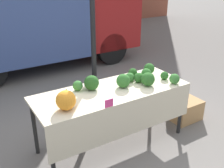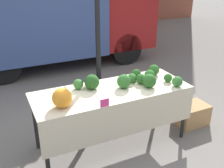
# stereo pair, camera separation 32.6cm
# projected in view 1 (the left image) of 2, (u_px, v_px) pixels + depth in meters

# --- Properties ---
(ground_plane) EXTENTS (40.00, 40.00, 0.00)m
(ground_plane) POSITION_uv_depth(u_px,v_px,m) (112.00, 142.00, 3.62)
(ground_plane) COLOR slate
(tent_pole) EXTENTS (0.07, 0.07, 2.24)m
(tent_pole) POSITION_uv_depth(u_px,v_px,m) (94.00, 52.00, 3.69)
(tent_pole) COLOR black
(tent_pole) RESTS_ON ground_plane
(parked_truck) EXTENTS (4.36, 2.20, 2.53)m
(parked_truck) POSITION_uv_depth(u_px,v_px,m) (34.00, 9.00, 6.06)
(parked_truck) COLOR #384C84
(parked_truck) RESTS_ON ground_plane
(market_table) EXTENTS (2.00, 0.75, 0.80)m
(market_table) POSITION_uv_depth(u_px,v_px,m) (115.00, 99.00, 3.29)
(market_table) COLOR beige
(market_table) RESTS_ON ground_plane
(orange_cauliflower) EXTENTS (0.22, 0.22, 0.22)m
(orange_cauliflower) POSITION_uv_depth(u_px,v_px,m) (66.00, 100.00, 2.80)
(orange_cauliflower) COLOR orange
(orange_cauliflower) RESTS_ON market_table
(romanesco_head) EXTENTS (0.16, 0.16, 0.13)m
(romanesco_head) POSITION_uv_depth(u_px,v_px,m) (66.00, 93.00, 3.06)
(romanesco_head) COLOR #93B238
(romanesco_head) RESTS_ON market_table
(broccoli_head_0) EXTENTS (0.11, 0.11, 0.11)m
(broccoli_head_0) POSITION_uv_depth(u_px,v_px,m) (165.00, 76.00, 3.59)
(broccoli_head_0) COLOR #285B23
(broccoli_head_0) RESTS_ON market_table
(broccoli_head_1) EXTENTS (0.18, 0.18, 0.18)m
(broccoli_head_1) POSITION_uv_depth(u_px,v_px,m) (123.00, 81.00, 3.34)
(broccoli_head_1) COLOR #2D6628
(broccoli_head_1) RESTS_ON market_table
(broccoli_head_2) EXTENTS (0.14, 0.14, 0.14)m
(broccoli_head_2) POSITION_uv_depth(u_px,v_px,m) (146.00, 73.00, 3.62)
(broccoli_head_2) COLOR #2D6628
(broccoli_head_2) RESTS_ON market_table
(broccoli_head_3) EXTENTS (0.13, 0.13, 0.13)m
(broccoli_head_3) POSITION_uv_depth(u_px,v_px,m) (139.00, 78.00, 3.49)
(broccoli_head_3) COLOR #285B23
(broccoli_head_3) RESTS_ON market_table
(broccoli_head_4) EXTENTS (0.13, 0.13, 0.13)m
(broccoli_head_4) POSITION_uv_depth(u_px,v_px,m) (130.00, 77.00, 3.51)
(broccoli_head_4) COLOR #336B2D
(broccoli_head_4) RESTS_ON market_table
(broccoli_head_5) EXTENTS (0.14, 0.14, 0.14)m
(broccoli_head_5) POSITION_uv_depth(u_px,v_px,m) (174.00, 79.00, 3.45)
(broccoli_head_5) COLOR #387533
(broccoli_head_5) RESTS_ON market_table
(broccoli_head_6) EXTENTS (0.19, 0.19, 0.19)m
(broccoli_head_6) POSITION_uv_depth(u_px,v_px,m) (92.00, 83.00, 3.27)
(broccoli_head_6) COLOR #23511E
(broccoli_head_6) RESTS_ON market_table
(broccoli_head_7) EXTENTS (0.18, 0.18, 0.18)m
(broccoli_head_7) POSITION_uv_depth(u_px,v_px,m) (148.00, 79.00, 3.38)
(broccoli_head_7) COLOR #285B23
(broccoli_head_7) RESTS_ON market_table
(broccoli_head_8) EXTENTS (0.15, 0.15, 0.15)m
(broccoli_head_8) POSITION_uv_depth(u_px,v_px,m) (149.00, 69.00, 3.78)
(broccoli_head_8) COLOR #285B23
(broccoli_head_8) RESTS_ON market_table
(broccoli_head_9) EXTENTS (0.13, 0.13, 0.13)m
(broccoli_head_9) POSITION_uv_depth(u_px,v_px,m) (133.00, 73.00, 3.67)
(broccoli_head_9) COLOR #23511E
(broccoli_head_9) RESTS_ON market_table
(broccoli_head_10) EXTENTS (0.13, 0.13, 0.13)m
(broccoli_head_10) POSITION_uv_depth(u_px,v_px,m) (78.00, 86.00, 3.26)
(broccoli_head_10) COLOR #387533
(broccoli_head_10) RESTS_ON market_table
(price_sign) EXTENTS (0.11, 0.01, 0.09)m
(price_sign) POSITION_uv_depth(u_px,v_px,m) (109.00, 103.00, 2.87)
(price_sign) COLOR #E53D84
(price_sign) RESTS_ON market_table
(produce_crate) EXTENTS (0.47, 0.35, 0.32)m
(produce_crate) POSITION_uv_depth(u_px,v_px,m) (185.00, 110.00, 4.12)
(produce_crate) COLOR tan
(produce_crate) RESTS_ON ground_plane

